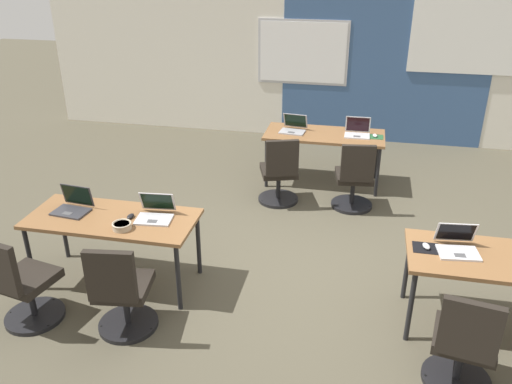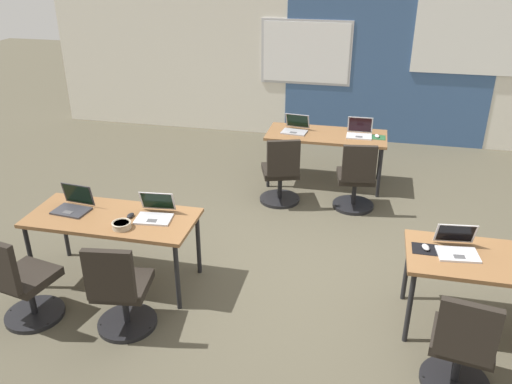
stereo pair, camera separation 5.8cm
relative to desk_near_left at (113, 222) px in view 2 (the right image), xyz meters
The scene contains 21 objects.
ground_plane 1.96m from the desk_near_left, 18.92° to the left, with size 24.00×24.00×0.00m.
back_wall_assembly 5.17m from the desk_near_left, 69.57° to the left, with size 10.00×0.27×2.80m.
desk_near_left is the anchor object (origin of this frame).
desk_near_right 3.50m from the desk_near_left, ahead, with size 1.60×0.70×0.72m.
desk_far_center 3.30m from the desk_near_left, 57.99° to the left, with size 1.60×0.70×0.72m.
laptop_near_left_end 0.44m from the desk_near_left, behind, with size 0.36×0.31×0.24m.
chair_near_left_end 0.96m from the desk_near_left, 123.83° to the right, with size 0.52×0.57×0.92m.
laptop_near_left_inner 0.43m from the desk_near_left, 10.27° to the left, with size 0.36×0.35×0.22m.
mouse_near_left_inner 0.20m from the desk_near_left, ahead, with size 0.06×0.10×0.03m.
chair_near_left_inner 0.84m from the desk_near_left, 61.18° to the right, with size 0.52×0.56×0.92m.
laptop_far_left 3.11m from the desk_near_left, 64.82° to the left, with size 0.36×0.35×0.22m.
chair_far_left 2.42m from the desk_near_left, 58.15° to the left, with size 0.56×0.61×0.92m.
laptop_far_right 3.57m from the desk_near_left, 52.28° to the left, with size 0.33×0.27×0.24m.
mousepad_far_right 3.70m from the desk_near_left, 49.25° to the left, with size 0.22×0.19×0.00m.
mouse_far_right 3.70m from the desk_near_left, 49.25° to the left, with size 0.08×0.11×0.03m.
chair_far_right 3.03m from the desk_near_left, 43.19° to the left, with size 0.52×0.57×0.92m.
laptop_near_right_inner 3.11m from the desk_near_left, ahead, with size 0.36×0.35×0.22m.
mousepad_near_right_inner 2.86m from the desk_near_left, ahead, with size 0.22×0.19×0.00m.
mouse_near_right_inner 2.86m from the desk_near_left, ahead, with size 0.08×0.11×0.03m.
chair_near_right_inner 3.21m from the desk_near_left, 14.11° to the right, with size 0.52×0.57×0.92m.
snack_bowl 0.29m from the desk_near_left, 44.38° to the right, with size 0.18×0.18×0.06m.
Camera 2 is at (0.54, -4.60, 3.07)m, focal length 37.00 mm.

